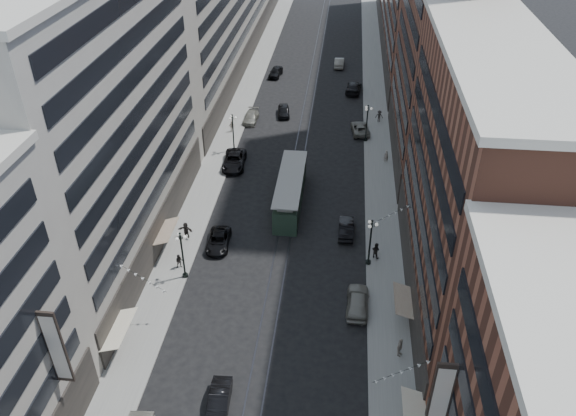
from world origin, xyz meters
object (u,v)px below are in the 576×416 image
at_px(car_11, 360,128).
at_px(pedestrian_2, 179,261).
at_px(car_13, 284,111).
at_px(pedestrian_5, 186,230).
at_px(car_10, 346,228).
at_px(lamppost_sw_mid, 233,131).
at_px(car_2, 219,241).
at_px(lamppost_se_mid, 367,122).
at_px(car_7, 234,160).
at_px(lamppost_sw_far, 182,254).
at_px(pedestrian_8, 386,156).
at_px(streetcar, 290,192).
at_px(car_8, 251,117).
at_px(car_4, 358,301).
at_px(pedestrian_4, 400,347).
at_px(lamppost_se_far, 370,241).
at_px(pedestrian_9, 379,116).
at_px(car_9, 276,72).
at_px(car_5, 219,401).
at_px(car_14, 339,62).
at_px(pedestrian_6, 232,126).
at_px(pedestrian_7, 376,250).
at_px(car_12, 354,88).

bearing_deg(car_11, pedestrian_2, 54.08).
height_order(car_13, pedestrian_5, pedestrian_5).
bearing_deg(car_13, car_10, -78.86).
xyz_separation_m(lamppost_sw_mid, car_2, (2.29, -21.49, -2.40)).
height_order(lamppost_se_mid, car_7, lamppost_se_mid).
xyz_separation_m(lamppost_sw_far, pedestrian_8, (21.05, 25.92, -2.07)).
distance_m(lamppost_sw_far, streetcar, 17.26).
xyz_separation_m(car_8, car_10, (15.20, -27.76, 0.06)).
xyz_separation_m(streetcar, pedestrian_5, (-10.75, -8.01, -0.62)).
bearing_deg(car_4, lamppost_sw_far, -6.97).
bearing_deg(car_11, pedestrian_4, 87.38).
bearing_deg(streetcar, car_10, -38.39).
height_order(lamppost_se_far, car_8, lamppost_se_far).
bearing_deg(car_11, pedestrian_9, -134.11).
relative_size(car_2, car_10, 1.07).
distance_m(car_2, car_8, 31.44).
bearing_deg(car_9, car_8, -87.15).
bearing_deg(car_9, pedestrian_9, -37.03).
height_order(car_4, car_7, car_4).
relative_size(car_7, car_8, 1.26).
height_order(car_4, pedestrian_4, pedestrian_4).
bearing_deg(car_5, car_11, 74.31).
xyz_separation_m(lamppost_sw_far, lamppost_se_far, (18.40, 4.00, 0.00)).
height_order(streetcar, pedestrian_8, streetcar).
distance_m(car_14, pedestrian_6, 33.40).
height_order(lamppost_sw_far, streetcar, lamppost_sw_far).
height_order(car_4, car_5, car_4).
relative_size(car_4, car_10, 1.10).
xyz_separation_m(car_7, car_9, (1.49, 33.46, -0.03)).
height_order(car_13, pedestrian_7, pedestrian_7).
height_order(car_4, car_12, car_4).
bearing_deg(car_13, pedestrian_7, -76.27).
height_order(lamppost_se_mid, streetcar, lamppost_se_mid).
bearing_deg(lamppost_se_mid, car_4, -91.86).
xyz_separation_m(car_2, car_7, (-1.49, 17.38, 0.16)).
bearing_deg(car_4, streetcar, -63.20).
bearing_deg(car_4, car_8, -65.82).
height_order(car_8, pedestrian_8, pedestrian_8).
bearing_deg(car_9, car_4, -68.51).
relative_size(streetcar, car_10, 2.87).
height_order(car_7, car_11, car_7).
relative_size(lamppost_sw_far, pedestrian_2, 3.42).
height_order(pedestrian_2, pedestrian_4, pedestrian_4).
distance_m(pedestrian_4, car_13, 50.09).
height_order(car_7, car_10, car_7).
bearing_deg(car_12, pedestrian_8, 106.70).
relative_size(car_10, pedestrian_6, 2.85).
relative_size(car_8, car_10, 1.05).
xyz_separation_m(car_2, car_9, (-0.00, 50.83, 0.13)).
distance_m(lamppost_se_mid, car_11, 3.70).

